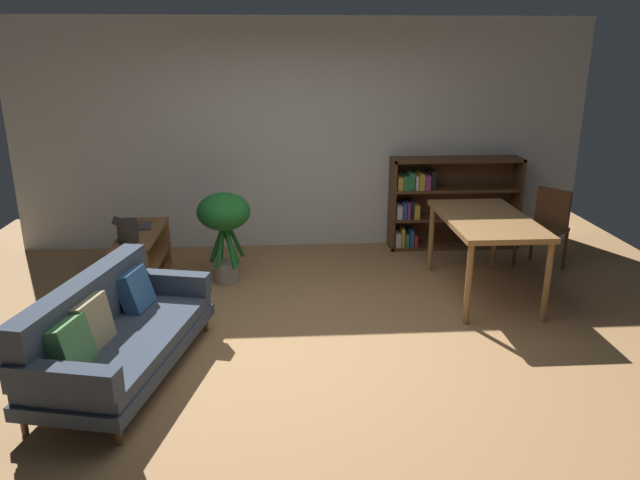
% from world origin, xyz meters
% --- Properties ---
extents(ground_plane, '(8.16, 8.16, 0.00)m').
position_xyz_m(ground_plane, '(0.00, 0.00, 0.00)').
color(ground_plane, '#A87A4C').
extents(back_wall_panel, '(6.80, 0.10, 2.70)m').
position_xyz_m(back_wall_panel, '(0.00, 2.70, 1.35)').
color(back_wall_panel, silver).
rests_on(back_wall_panel, ground_plane).
extents(fabric_couch, '(1.13, 1.87, 0.75)m').
position_xyz_m(fabric_couch, '(-1.52, -0.38, 0.36)').
color(fabric_couch, brown).
rests_on(fabric_couch, ground_plane).
extents(media_console, '(0.37, 1.16, 0.55)m').
position_xyz_m(media_console, '(-1.71, 1.49, 0.26)').
color(media_console, brown).
rests_on(media_console, ground_plane).
extents(open_laptop, '(0.43, 0.35, 0.10)m').
position_xyz_m(open_laptop, '(-1.82, 1.69, 0.57)').
color(open_laptop, '#333338').
rests_on(open_laptop, media_console).
extents(desk_speaker, '(0.20, 0.20, 0.22)m').
position_xyz_m(desk_speaker, '(-1.76, 1.18, 0.66)').
color(desk_speaker, '#2D2823').
rests_on(desk_speaker, media_console).
extents(potted_floor_plant, '(0.55, 0.55, 0.95)m').
position_xyz_m(potted_floor_plant, '(-0.85, 1.47, 0.68)').
color(potted_floor_plant, '#9E9389').
rests_on(potted_floor_plant, ground_plane).
extents(dining_table, '(0.81, 1.44, 0.80)m').
position_xyz_m(dining_table, '(1.71, 0.97, 0.72)').
color(dining_table, olive).
rests_on(dining_table, ground_plane).
extents(dining_chair_near, '(0.57, 0.58, 0.88)m').
position_xyz_m(dining_chair_near, '(2.64, 1.67, 0.51)').
color(dining_chair_near, '#56351E').
rests_on(dining_chair_near, ground_plane).
extents(bookshelf, '(1.57, 0.35, 1.10)m').
position_xyz_m(bookshelf, '(1.73, 2.51, 0.55)').
color(bookshelf, '#56351E').
rests_on(bookshelf, ground_plane).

